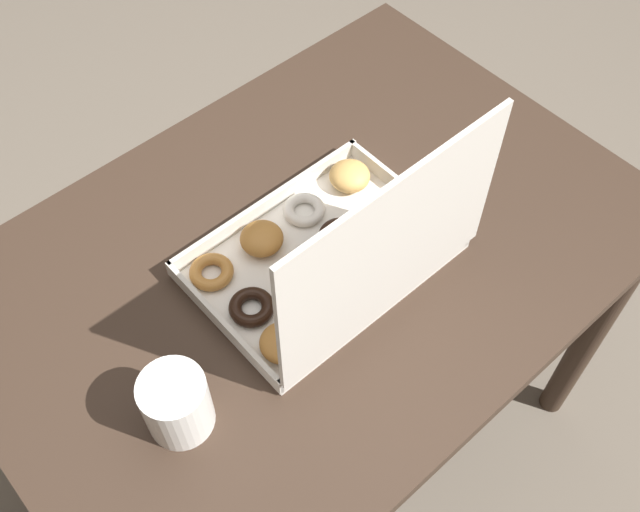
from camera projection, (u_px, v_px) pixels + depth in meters
name	position (u px, v px, depth m)	size (l,w,h in m)	color
ground_plane	(314.00, 433.00, 1.86)	(8.00, 8.00, 0.00)	#6B6054
dining_table	(311.00, 290.00, 1.32)	(1.11, 0.77, 0.78)	#38281E
donut_box	(335.00, 254.00, 1.15)	(0.40, 0.29, 0.33)	silver
coffee_mug	(176.00, 403.00, 1.01)	(0.09, 0.09, 0.11)	white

